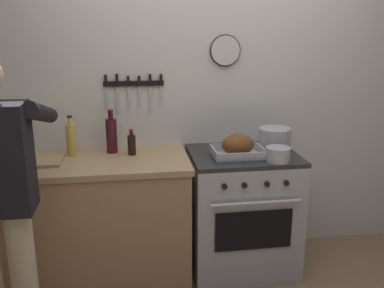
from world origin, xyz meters
The scene contains 12 objects.
wall_back centered at (0.00, 1.35, 1.30)m, with size 6.00×0.13×2.60m.
counter_block centered at (-1.20, 0.99, 0.45)m, with size 2.03×0.65×0.90m.
stove centered at (0.22, 0.99, 0.45)m, with size 0.76×0.67×0.90m.
roasting_pan centered at (0.16, 0.91, 0.97)m, with size 0.35×0.26×0.17m.
stock_pot centered at (0.46, 1.02, 0.98)m, with size 0.23×0.23×0.17m.
saucepan centered at (0.40, 0.77, 0.95)m, with size 0.16×0.16×0.10m.
cutting_board centered at (-1.21, 0.97, 0.91)m, with size 0.36×0.24×0.02m, color tan.
bottle_dish_soap centered at (-1.29, 1.11, 0.98)m, with size 0.06×0.06×0.20m.
bottle_wine_red centered at (-0.71, 1.15, 1.03)m, with size 0.08×0.08×0.31m.
bottle_cooking_oil centered at (-0.99, 1.11, 1.02)m, with size 0.07×0.07×0.29m.
bottle_soy_sauce centered at (-0.57, 1.08, 0.98)m, with size 0.06×0.06×0.18m.
bottle_olive_oil centered at (-1.38, 1.19, 1.03)m, with size 0.07×0.07×0.31m.
Camera 1 is at (-0.57, -1.80, 1.77)m, focal length 39.27 mm.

